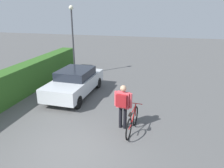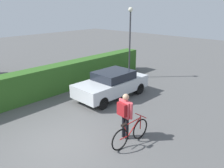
% 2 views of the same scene
% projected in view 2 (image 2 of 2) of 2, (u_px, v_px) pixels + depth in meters
% --- Properties ---
extents(ground_plane, '(60.00, 60.00, 0.00)m').
position_uv_depth(ground_plane, '(62.00, 145.00, 7.96)').
color(ground_plane, '#555555').
extents(hedge_row, '(19.23, 0.90, 1.52)m').
position_uv_depth(hedge_row, '(3.00, 93.00, 10.60)').
color(hedge_row, '#306021').
rests_on(hedge_row, ground).
extents(parked_car_near, '(4.09, 1.84, 1.37)m').
position_uv_depth(parked_car_near, '(112.00, 84.00, 11.95)').
color(parked_car_near, silver).
rests_on(parked_car_near, ground).
extents(bicycle, '(1.79, 0.50, 0.93)m').
position_uv_depth(bicycle, '(131.00, 133.00, 7.90)').
color(bicycle, black).
rests_on(bicycle, ground).
extents(person_rider, '(0.41, 0.68, 1.72)m').
position_uv_depth(person_rider, '(125.00, 112.00, 8.04)').
color(person_rider, black).
rests_on(person_rider, ground).
extents(street_lamp, '(0.28, 0.28, 4.49)m').
position_uv_depth(street_lamp, '(130.00, 34.00, 14.47)').
color(street_lamp, '#38383D').
rests_on(street_lamp, ground).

